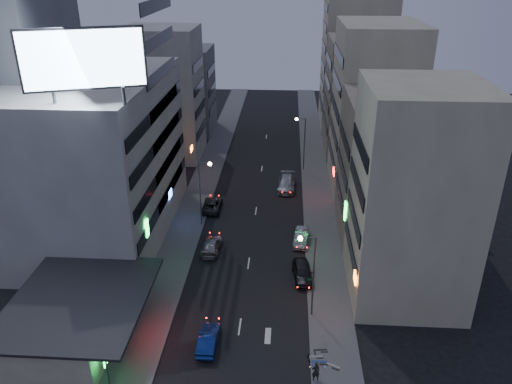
# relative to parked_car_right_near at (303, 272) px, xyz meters

# --- Properties ---
(ground) EXTENTS (180.00, 180.00, 0.00)m
(ground) POSITION_rel_parked_car_right_near_xyz_m (-5.60, -11.63, -0.77)
(ground) COLOR black
(ground) RESTS_ON ground
(sidewalk_left) EXTENTS (4.00, 120.00, 0.12)m
(sidewalk_left) POSITION_rel_parked_car_right_near_xyz_m (-13.60, 18.37, -0.71)
(sidewalk_left) COLOR #4C4C4F
(sidewalk_left) RESTS_ON ground
(sidewalk_right) EXTENTS (4.00, 120.00, 0.12)m
(sidewalk_right) POSITION_rel_parked_car_right_near_xyz_m (2.40, 18.37, -0.71)
(sidewalk_right) COLOR #4C4C4F
(sidewalk_right) RESTS_ON ground
(food_court) EXTENTS (11.00, 13.00, 3.88)m
(food_court) POSITION_rel_parked_car_right_near_xyz_m (-19.50, -9.63, 1.21)
(food_court) COLOR beige
(food_court) RESTS_ON ground
(white_building) EXTENTS (14.00, 24.00, 18.00)m
(white_building) POSITION_rel_parked_car_right_near_xyz_m (-22.60, 8.37, 8.23)
(white_building) COLOR #B0B0AC
(white_building) RESTS_ON ground
(grey_tower) EXTENTS (10.00, 14.00, 34.00)m
(grey_tower) POSITION_rel_parked_car_right_near_xyz_m (-31.60, 11.37, 16.23)
(grey_tower) COLOR slate
(grey_tower) RESTS_ON ground
(shophouse_near) EXTENTS (10.00, 11.00, 20.00)m
(shophouse_near) POSITION_rel_parked_car_right_near_xyz_m (9.40, -1.13, 9.23)
(shophouse_near) COLOR beige
(shophouse_near) RESTS_ON ground
(shophouse_mid) EXTENTS (11.00, 12.00, 16.00)m
(shophouse_mid) POSITION_rel_parked_car_right_near_xyz_m (9.90, 10.37, 7.23)
(shophouse_mid) COLOR gray
(shophouse_mid) RESTS_ON ground
(shophouse_far) EXTENTS (10.00, 14.00, 22.00)m
(shophouse_far) POSITION_rel_parked_car_right_near_xyz_m (9.40, 23.37, 10.23)
(shophouse_far) COLOR beige
(shophouse_far) RESTS_ON ground
(far_left_a) EXTENTS (11.00, 10.00, 20.00)m
(far_left_a) POSITION_rel_parked_car_right_near_xyz_m (-21.10, 33.37, 9.23)
(far_left_a) COLOR #B0B0AC
(far_left_a) RESTS_ON ground
(far_left_b) EXTENTS (12.00, 10.00, 15.00)m
(far_left_b) POSITION_rel_parked_car_right_near_xyz_m (-21.60, 46.37, 6.73)
(far_left_b) COLOR slate
(far_left_b) RESTS_ON ground
(far_right_a) EXTENTS (11.00, 12.00, 18.00)m
(far_right_a) POSITION_rel_parked_car_right_near_xyz_m (9.90, 38.37, 8.23)
(far_right_a) COLOR gray
(far_right_a) RESTS_ON ground
(far_right_b) EXTENTS (12.00, 12.00, 24.00)m
(far_right_b) POSITION_rel_parked_car_right_near_xyz_m (10.40, 52.37, 11.23)
(far_right_b) COLOR beige
(far_right_b) RESTS_ON ground
(billboard) EXTENTS (9.52, 3.75, 6.20)m
(billboard) POSITION_rel_parked_car_right_near_xyz_m (-18.59, -1.66, 20.89)
(billboard) COLOR #595B60
(billboard) RESTS_ON white_building
(street_lamp_right_near) EXTENTS (1.60, 0.44, 8.02)m
(street_lamp_right_near) POSITION_rel_parked_car_right_near_xyz_m (0.30, -5.63, 4.59)
(street_lamp_right_near) COLOR #595B60
(street_lamp_right_near) RESTS_ON sidewalk_right
(street_lamp_left) EXTENTS (1.60, 0.44, 8.02)m
(street_lamp_left) POSITION_rel_parked_car_right_near_xyz_m (-11.50, 10.37, 4.59)
(street_lamp_left) COLOR #595B60
(street_lamp_left) RESTS_ON sidewalk_left
(street_lamp_right_far) EXTENTS (1.60, 0.44, 8.02)m
(street_lamp_right_far) POSITION_rel_parked_car_right_near_xyz_m (0.30, 28.37, 4.59)
(street_lamp_right_far) COLOR #595B60
(street_lamp_right_far) RESTS_ON sidewalk_right
(parked_car_right_near) EXTENTS (2.36, 4.73, 1.55)m
(parked_car_right_near) POSITION_rel_parked_car_right_near_xyz_m (0.00, 0.00, 0.00)
(parked_car_right_near) COLOR black
(parked_car_right_near) RESTS_ON ground
(parked_car_right_mid) EXTENTS (1.99, 4.39, 1.40)m
(parked_car_right_mid) POSITION_rel_parked_car_right_near_xyz_m (0.00, 6.98, -0.08)
(parked_car_right_mid) COLOR #ACB1B5
(parked_car_right_mid) RESTS_ON ground
(parked_car_left) EXTENTS (2.28, 4.91, 1.36)m
(parked_car_left) POSITION_rel_parked_car_right_near_xyz_m (-11.20, 14.41, -0.09)
(parked_car_left) COLOR #2B2B31
(parked_car_left) RESTS_ON ground
(parked_car_right_far) EXTENTS (2.54, 5.79, 1.65)m
(parked_car_right_far) POSITION_rel_parked_car_right_near_xyz_m (-1.80, 21.32, 0.05)
(parked_car_right_far) COLOR #9B9FA3
(parked_car_right_far) RESTS_ON ground
(road_car_blue) EXTENTS (1.54, 4.24, 1.39)m
(road_car_blue) POSITION_rel_parked_car_right_near_xyz_m (-7.95, -10.11, -0.08)
(road_car_blue) COLOR navy
(road_car_blue) RESTS_ON ground
(road_car_silver) EXTENTS (2.09, 4.76, 1.36)m
(road_car_silver) POSITION_rel_parked_car_right_near_xyz_m (-9.83, 4.65, -0.09)
(road_car_silver) COLOR gray
(road_car_silver) RESTS_ON ground
(person) EXTENTS (0.69, 0.52, 1.70)m
(person) POSITION_rel_parked_car_right_near_xyz_m (0.70, -13.39, 0.20)
(person) COLOR black
(person) RESTS_ON sidewalk_right
(scooter_silver_a) EXTENTS (1.24, 1.83, 1.07)m
(scooter_silver_a) POSITION_rel_parked_car_right_near_xyz_m (2.74, -11.97, -0.12)
(scooter_silver_a) COLOR #ADB0B5
(scooter_silver_a) RESTS_ON sidewalk_right
(scooter_blue) EXTENTS (0.63, 1.86, 1.13)m
(scooter_blue) POSITION_rel_parked_car_right_near_xyz_m (1.75, -11.37, -0.09)
(scooter_blue) COLOR navy
(scooter_blue) RESTS_ON sidewalk_right
(scooter_black_b) EXTENTS (0.76, 1.73, 1.02)m
(scooter_black_b) POSITION_rel_parked_car_right_near_xyz_m (1.81, -9.99, -0.14)
(scooter_black_b) COLOR black
(scooter_black_b) RESTS_ON sidewalk_right
(scooter_silver_b) EXTENTS (0.72, 1.65, 0.97)m
(scooter_silver_b) POSITION_rel_parked_car_right_near_xyz_m (1.40, -10.73, -0.17)
(scooter_silver_b) COLOR #9FA1A6
(scooter_silver_b) RESTS_ON sidewalk_right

